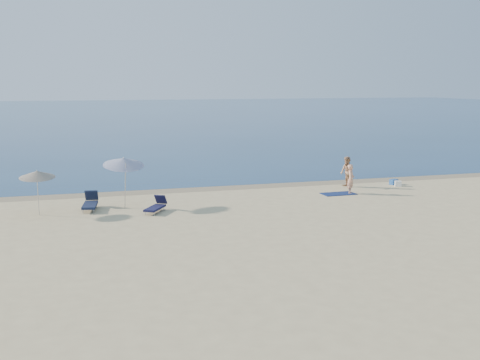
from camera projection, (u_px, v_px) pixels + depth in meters
name	position (u px, v px, depth m)	size (l,w,h in m)	color
sea	(123.00, 114.00, 111.23)	(240.00, 160.00, 0.01)	#0D2B50
wet_sand_strip	(262.00, 186.00, 34.98)	(240.00, 1.60, 0.00)	#847254
person_left	(351.00, 179.00, 32.51)	(0.58, 0.38, 1.60)	tan
person_right	(347.00, 172.00, 34.48)	(0.86, 0.67, 1.76)	tan
beach_towel	(338.00, 194.00, 32.49)	(1.82, 1.01, 0.03)	#0D1A44
white_bag	(398.00, 184.00, 34.87)	(0.36, 0.31, 0.31)	white
blue_cooler	(394.00, 182.00, 35.43)	(0.44, 0.31, 0.31)	#1C4D9D
umbrella_near	(124.00, 162.00, 28.90)	(2.18, 2.20, 2.61)	silver
umbrella_far	(37.00, 174.00, 27.21)	(1.66, 1.69, 2.16)	silver
lounger_left	(90.00, 203.00, 28.54)	(0.89, 1.95, 0.83)	#141C37
lounger_right	(156.00, 206.00, 28.01)	(1.31, 1.68, 0.72)	#141537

